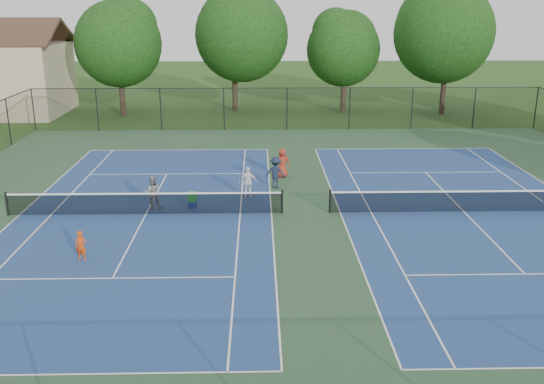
{
  "coord_description": "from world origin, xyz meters",
  "views": [
    {
      "loc": [
        -2.07,
        -25.01,
        8.92
      ],
      "look_at": [
        -1.51,
        -1.0,
        1.3
      ],
      "focal_mm": 40.0,
      "sensor_mm": 36.0,
      "label": 1
    }
  ],
  "objects_px": {
    "tree_back_a": "(118,39)",
    "bystander_c": "(282,163)",
    "tree_back_c": "(345,45)",
    "ball_crate": "(193,205)",
    "bystander_b": "(276,172)",
    "instructor": "(152,192)",
    "bystander_a": "(248,182)",
    "child_player": "(81,246)",
    "tree_back_b": "(234,30)",
    "ball_hopper": "(192,197)",
    "tree_back_d": "(449,28)"
  },
  "relations": [
    {
      "from": "tree_back_b",
      "to": "bystander_b",
      "type": "relative_size",
      "value": 6.35
    },
    {
      "from": "bystander_c",
      "to": "ball_hopper",
      "type": "xyz_separation_m",
      "value": [
        -4.23,
        -4.9,
        -0.25
      ]
    },
    {
      "from": "bystander_a",
      "to": "bystander_c",
      "type": "distance_m",
      "value": 3.85
    },
    {
      "from": "tree_back_a",
      "to": "tree_back_b",
      "type": "bearing_deg",
      "value": 12.53
    },
    {
      "from": "tree_back_a",
      "to": "tree_back_b",
      "type": "xyz_separation_m",
      "value": [
        9.0,
        2.0,
        0.56
      ]
    },
    {
      "from": "tree_back_d",
      "to": "tree_back_b",
      "type": "bearing_deg",
      "value": 173.29
    },
    {
      "from": "bystander_b",
      "to": "ball_crate",
      "type": "xyz_separation_m",
      "value": [
        -3.82,
        -2.99,
        -0.63
      ]
    },
    {
      "from": "tree_back_d",
      "to": "ball_crate",
      "type": "relative_size",
      "value": 28.71
    },
    {
      "from": "tree_back_c",
      "to": "child_player",
      "type": "xyz_separation_m",
      "value": [
        -13.43,
        -29.86,
        -4.93
      ]
    },
    {
      "from": "tree_back_c",
      "to": "bystander_a",
      "type": "height_order",
      "value": "tree_back_c"
    },
    {
      "from": "tree_back_b",
      "to": "child_player",
      "type": "bearing_deg",
      "value": -98.17
    },
    {
      "from": "tree_back_a",
      "to": "bystander_c",
      "type": "distance_m",
      "value": 22.6
    },
    {
      "from": "child_player",
      "to": "ball_hopper",
      "type": "relative_size",
      "value": 2.6
    },
    {
      "from": "child_player",
      "to": "ball_crate",
      "type": "relative_size",
      "value": 3.06
    },
    {
      "from": "child_player",
      "to": "ball_crate",
      "type": "bearing_deg",
      "value": 68.64
    },
    {
      "from": "tree_back_a",
      "to": "bystander_b",
      "type": "relative_size",
      "value": 5.79
    },
    {
      "from": "bystander_c",
      "to": "instructor",
      "type": "bearing_deg",
      "value": 39.17
    },
    {
      "from": "instructor",
      "to": "bystander_c",
      "type": "bearing_deg",
      "value": -152.3
    },
    {
      "from": "ball_crate",
      "to": "tree_back_c",
      "type": "bearing_deg",
      "value": 67.46
    },
    {
      "from": "tree_back_d",
      "to": "bystander_b",
      "type": "distance_m",
      "value": 25.43
    },
    {
      "from": "tree_back_d",
      "to": "bystander_b",
      "type": "relative_size",
      "value": 6.56
    },
    {
      "from": "tree_back_b",
      "to": "bystander_a",
      "type": "relative_size",
      "value": 6.68
    },
    {
      "from": "tree_back_b",
      "to": "tree_back_c",
      "type": "distance_m",
      "value": 9.12
    },
    {
      "from": "tree_back_a",
      "to": "tree_back_c",
      "type": "height_order",
      "value": "tree_back_a"
    },
    {
      "from": "instructor",
      "to": "bystander_a",
      "type": "xyz_separation_m",
      "value": [
        4.25,
        1.48,
        -0.02
      ]
    },
    {
      "from": "bystander_a",
      "to": "bystander_b",
      "type": "distance_m",
      "value": 2.03
    },
    {
      "from": "instructor",
      "to": "ball_hopper",
      "type": "relative_size",
      "value": 3.6
    },
    {
      "from": "tree_back_c",
      "to": "bystander_b",
      "type": "relative_size",
      "value": 5.32
    },
    {
      "from": "tree_back_a",
      "to": "tree_back_c",
      "type": "bearing_deg",
      "value": 3.18
    },
    {
      "from": "tree_back_c",
      "to": "tree_back_b",
      "type": "bearing_deg",
      "value": 173.66
    },
    {
      "from": "tree_back_a",
      "to": "tree_back_c",
      "type": "relative_size",
      "value": 1.09
    },
    {
      "from": "tree_back_b",
      "to": "ball_hopper",
      "type": "distance_m",
      "value": 25.93
    },
    {
      "from": "tree_back_d",
      "to": "bystander_a",
      "type": "bearing_deg",
      "value": -125.61
    },
    {
      "from": "bystander_a",
      "to": "bystander_b",
      "type": "relative_size",
      "value": 0.95
    },
    {
      "from": "tree_back_d",
      "to": "tree_back_c",
      "type": "bearing_deg",
      "value": 172.87
    },
    {
      "from": "tree_back_c",
      "to": "bystander_c",
      "type": "bearing_deg",
      "value": -106.76
    },
    {
      "from": "tree_back_b",
      "to": "ball_crate",
      "type": "height_order",
      "value": "tree_back_b"
    },
    {
      "from": "tree_back_c",
      "to": "bystander_a",
      "type": "relative_size",
      "value": 5.6
    },
    {
      "from": "ball_hopper",
      "to": "bystander_b",
      "type": "bearing_deg",
      "value": 38.05
    },
    {
      "from": "child_player",
      "to": "instructor",
      "type": "height_order",
      "value": "instructor"
    },
    {
      "from": "tree_back_a",
      "to": "ball_crate",
      "type": "relative_size",
      "value": 25.35
    },
    {
      "from": "ball_crate",
      "to": "bystander_b",
      "type": "bearing_deg",
      "value": 38.05
    },
    {
      "from": "tree_back_d",
      "to": "instructor",
      "type": "relative_size",
      "value": 6.77
    },
    {
      "from": "child_player",
      "to": "tree_back_c",
      "type": "bearing_deg",
      "value": 75.31
    },
    {
      "from": "tree_back_a",
      "to": "tree_back_b",
      "type": "distance_m",
      "value": 9.24
    },
    {
      "from": "tree_back_a",
      "to": "ball_hopper",
      "type": "bearing_deg",
      "value": -71.05
    },
    {
      "from": "tree_back_b",
      "to": "instructor",
      "type": "xyz_separation_m",
      "value": [
        -2.8,
        -25.2,
        -5.83
      ]
    },
    {
      "from": "bystander_a",
      "to": "bystander_c",
      "type": "height_order",
      "value": "bystander_c"
    },
    {
      "from": "tree_back_c",
      "to": "ball_crate",
      "type": "bearing_deg",
      "value": -112.54
    },
    {
      "from": "tree_back_a",
      "to": "bystander_a",
      "type": "distance_m",
      "value": 24.68
    }
  ]
}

